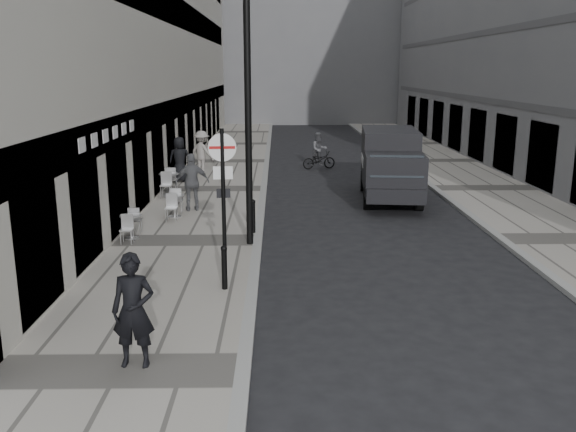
% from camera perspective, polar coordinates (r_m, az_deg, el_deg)
% --- Properties ---
extents(sidewalk, '(4.00, 60.00, 0.12)m').
position_cam_1_polar(sidewalk, '(24.86, -6.92, 2.44)').
color(sidewalk, '#9A948B').
rests_on(sidewalk, ground).
extents(far_sidewalk, '(4.00, 60.00, 0.12)m').
position_cam_1_polar(far_sidewalk, '(26.12, 17.87, 2.42)').
color(far_sidewalk, '#9A948B').
rests_on(far_sidewalk, ground).
extents(building_far, '(24.00, 16.00, 22.00)m').
position_cam_1_polar(building_far, '(62.57, -0.14, 19.25)').
color(building_far, slate).
rests_on(building_far, ground).
extents(walking_man, '(0.70, 0.47, 1.89)m').
position_cam_1_polar(walking_man, '(10.15, -14.27, -8.57)').
color(walking_man, black).
rests_on(walking_man, sidewalk).
extents(sign_post, '(0.60, 0.11, 3.49)m').
position_cam_1_polar(sign_post, '(13.17, -6.09, 2.71)').
color(sign_post, black).
rests_on(sign_post, sidewalk).
extents(lamppost, '(0.32, 0.32, 7.10)m').
position_cam_1_polar(lamppost, '(16.27, -3.78, 10.89)').
color(lamppost, black).
rests_on(lamppost, sidewalk).
extents(bollard_near, '(0.12, 0.12, 0.92)m').
position_cam_1_polar(bollard_near, '(13.41, -5.98, -4.94)').
color(bollard_near, black).
rests_on(bollard_near, sidewalk).
extents(bollard_far, '(0.12, 0.12, 0.93)m').
position_cam_1_polar(bollard_far, '(17.92, -3.27, -0.12)').
color(bollard_far, black).
rests_on(bollard_far, sidewalk).
extents(panel_van, '(2.59, 5.67, 2.58)m').
position_cam_1_polar(panel_van, '(23.31, 9.55, 5.09)').
color(panel_van, black).
rests_on(panel_van, ground).
extents(cyclist, '(1.77, 1.04, 1.81)m').
position_cam_1_polar(cyclist, '(30.27, 2.91, 5.75)').
color(cyclist, black).
rests_on(cyclist, ground).
extents(pedestrian_a, '(1.23, 0.73, 1.96)m').
position_cam_1_polar(pedestrian_a, '(20.88, -8.95, 3.14)').
color(pedestrian_a, '#5C5D62').
rests_on(pedestrian_a, sidewalk).
extents(pedestrian_b, '(1.46, 1.31, 1.96)m').
position_cam_1_polar(pedestrian_b, '(28.43, -8.05, 5.93)').
color(pedestrian_b, '#9B948F').
rests_on(pedestrian_b, sidewalk).
extents(pedestrian_c, '(1.02, 0.74, 1.93)m').
position_cam_1_polar(pedestrian_c, '(26.44, -10.10, 5.24)').
color(pedestrian_c, black).
rests_on(pedestrian_c, sidewalk).
extents(cafe_table_near, '(0.67, 1.51, 0.86)m').
position_cam_1_polar(cafe_table_near, '(20.16, -10.60, 1.13)').
color(cafe_table_near, silver).
rests_on(cafe_table_near, sidewalk).
extents(cafe_table_mid, '(0.75, 1.70, 0.97)m').
position_cam_1_polar(cafe_table_mid, '(23.80, -11.08, 3.14)').
color(cafe_table_mid, silver).
rests_on(cafe_table_mid, sidewalk).
extents(cafe_table_far, '(0.62, 1.40, 0.80)m').
position_cam_1_polar(cafe_table_far, '(17.86, -14.47, -0.78)').
color(cafe_table_far, silver).
rests_on(cafe_table_far, sidewalk).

